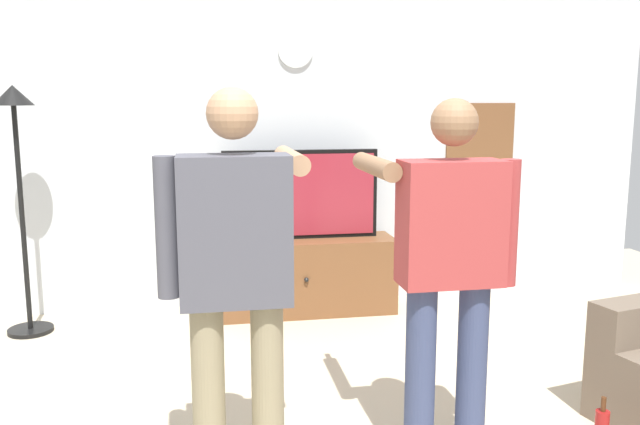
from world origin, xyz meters
The scene contains 8 objects.
back_wall centered at (0.00, 2.95, 1.35)m, with size 6.40×0.10×2.70m, color silver.
tv_stand centered at (0.15, 2.60, 0.30)m, with size 1.48×0.46×0.60m.
television centered at (0.15, 2.65, 0.95)m, with size 1.23×0.07×0.70m.
wall_clock centered at (0.15, 2.89, 2.07)m, with size 0.28×0.28×0.03m, color white.
framed_picture centered at (1.74, 2.90, 1.41)m, with size 0.60×0.04×0.49m, color brown.
floor_lamp centered at (-1.89, 2.49, 1.28)m, with size 0.32×0.32×1.79m.
person_standing_nearer_lamp centered at (-0.49, 0.22, 1.00)m, with size 0.64×0.78×1.74m.
person_standing_nearer_couch centered at (0.47, 0.29, 0.97)m, with size 0.64×0.78×1.70m.
Camera 1 is at (-0.62, -2.49, 1.69)m, focal length 37.36 mm.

